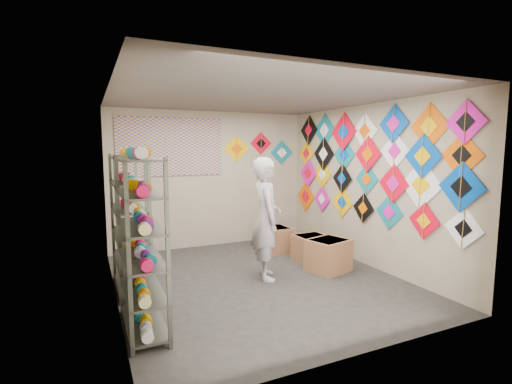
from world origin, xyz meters
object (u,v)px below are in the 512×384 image
shelf_rack_front (141,244)px  carton_a (328,255)px  carton_b (311,248)px  carton_c (275,239)px  shopkeeper (266,219)px  shelf_rack_back (129,222)px

shelf_rack_front → carton_a: (2.98, 0.76, -0.69)m
carton_b → carton_c: 0.82m
carton_a → carton_b: size_ratio=1.12×
shelf_rack_front → carton_b: 3.40m
carton_c → carton_b: bearing=-68.4°
carton_b → shopkeeper: bearing=-159.4°
carton_c → shelf_rack_back: bearing=-163.4°
shelf_rack_front → carton_a: 3.15m
carton_a → shelf_rack_front: bearing=178.7°
shopkeeper → shelf_rack_front: bearing=130.2°
carton_b → carton_a: bearing=-97.1°
shelf_rack_front → shelf_rack_back: bearing=90.0°
shopkeeper → carton_b: size_ratio=3.32×
shelf_rack_back → shelf_rack_front: bearing=-90.0°
shelf_rack_back → carton_c: 2.94m
shelf_rack_front → shelf_rack_back: size_ratio=1.00×
shelf_rack_front → shopkeeper: 2.13m
shelf_rack_front → shopkeeper: shelf_rack_front is taller
shelf_rack_back → carton_b: size_ratio=3.43×
shelf_rack_back → shopkeeper: bearing=-11.9°
shelf_rack_back → carton_c: bearing=16.7°
carton_a → carton_b: bearing=69.5°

